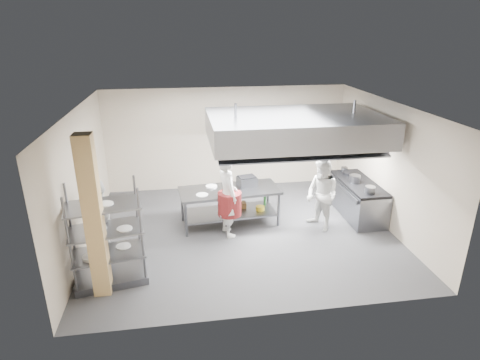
{
  "coord_description": "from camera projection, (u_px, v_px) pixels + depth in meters",
  "views": [
    {
      "loc": [
        -1.35,
        -8.41,
        4.59
      ],
      "look_at": [
        -0.03,
        0.2,
        1.25
      ],
      "focal_mm": 30.0,
      "sensor_mm": 36.0,
      "label": 1
    }
  ],
  "objects": [
    {
      "name": "column",
      "position": [
        94.0,
        219.0,
        6.89
      ],
      "size": [
        0.3,
        0.3,
        3.0
      ],
      "primitive_type": "cube",
      "color": "#DFB672",
      "rests_on": "floor"
    },
    {
      "name": "island_worktop",
      "position": [
        230.0,
        190.0,
        9.7
      ],
      "size": [
        2.49,
        1.22,
        0.06
      ],
      "primitive_type": "cube",
      "rotation": [
        0.0,
        0.0,
        0.09
      ],
      "color": "gray",
      "rests_on": "island"
    },
    {
      "name": "hood_strip_a",
      "position": [
        257.0,
        143.0,
        9.27
      ],
      "size": [
        1.6,
        0.12,
        0.04
      ],
      "primitive_type": "cube",
      "color": "white",
      "rests_on": "exhaust_hood"
    },
    {
      "name": "griddle",
      "position": [
        247.0,
        181.0,
        9.89
      ],
      "size": [
        0.51,
        0.44,
        0.22
      ],
      "primitive_type": "cube",
      "rotation": [
        0.0,
        0.0,
        0.23
      ],
      "color": "slate",
      "rests_on": "island_worktop"
    },
    {
      "name": "chef_line",
      "position": [
        322.0,
        195.0,
        9.46
      ],
      "size": [
        0.93,
        1.03,
        1.73
      ],
      "primitive_type": "imported",
      "rotation": [
        0.0,
        0.0,
        -1.17
      ],
      "color": "white",
      "rests_on": "floor"
    },
    {
      "name": "hood_strip_b",
      "position": [
        331.0,
        139.0,
        9.53
      ],
      "size": [
        1.6,
        0.12,
        0.04
      ],
      "primitive_type": "cube",
      "color": "white",
      "rests_on": "exhaust_hood"
    },
    {
      "name": "ceiling",
      "position": [
        243.0,
        107.0,
        8.52
      ],
      "size": [
        7.0,
        7.0,
        0.0
      ],
      "primitive_type": "plane",
      "rotation": [
        3.14,
        0.0,
        0.0
      ],
      "color": "silver",
      "rests_on": "wall_back"
    },
    {
      "name": "wall_shelf",
      "position": [
        287.0,
        138.0,
        11.93
      ],
      "size": [
        1.5,
        0.28,
        0.04
      ],
      "primitive_type": "cube",
      "color": "gray",
      "rests_on": "wall_back"
    },
    {
      "name": "wicker_basket",
      "position": [
        240.0,
        205.0,
        10.1
      ],
      "size": [
        0.33,
        0.24,
        0.14
      ],
      "primitive_type": "cube",
      "rotation": [
        0.0,
        0.0,
        -0.07
      ],
      "color": "olive",
      "rests_on": "island_undershelf"
    },
    {
      "name": "cooking_range",
      "position": [
        357.0,
        199.0,
        10.34
      ],
      "size": [
        0.8,
        2.0,
        0.84
      ],
      "primitive_type": "cube",
      "color": "gray",
      "rests_on": "floor"
    },
    {
      "name": "island",
      "position": [
        230.0,
        206.0,
        9.85
      ],
      "size": [
        2.49,
        1.22,
        0.91
      ],
      "primitive_type": null,
      "rotation": [
        0.0,
        0.0,
        0.09
      ],
      "color": "slate",
      "rests_on": "floor"
    },
    {
      "name": "island_undershelf",
      "position": [
        230.0,
        212.0,
        9.91
      ],
      "size": [
        2.29,
        1.1,
        0.04
      ],
      "primitive_type": "cube",
      "rotation": [
        0.0,
        0.0,
        0.09
      ],
      "color": "slate",
      "rests_on": "island"
    },
    {
      "name": "chef_plating",
      "position": [
        102.0,
        223.0,
        8.02
      ],
      "size": [
        0.76,
        1.16,
        1.84
      ],
      "primitive_type": "imported",
      "rotation": [
        0.0,
        0.0,
        -1.26
      ],
      "color": "white",
      "rests_on": "floor"
    },
    {
      "name": "wall_right",
      "position": [
        387.0,
        165.0,
        9.55
      ],
      "size": [
        0.0,
        6.0,
        6.0
      ],
      "primitive_type": "plane",
      "rotation": [
        1.57,
        0.0,
        -1.57
      ],
      "color": "#BEAD97",
      "rests_on": "ground"
    },
    {
      "name": "stockpot",
      "position": [
        355.0,
        179.0,
        10.11
      ],
      "size": [
        0.28,
        0.28,
        0.19
      ],
      "primitive_type": "cylinder",
      "color": "gray",
      "rests_on": "range_top"
    },
    {
      "name": "chef_head",
      "position": [
        228.0,
        196.0,
        9.16
      ],
      "size": [
        0.63,
        0.8,
        1.96
      ],
      "primitive_type": "imported",
      "rotation": [
        0.0,
        0.0,
        1.81
      ],
      "color": "silver",
      "rests_on": "floor"
    },
    {
      "name": "floor",
      "position": [
        242.0,
        232.0,
        9.59
      ],
      "size": [
        7.0,
        7.0,
        0.0
      ],
      "primitive_type": "plane",
      "color": "#2C2C2E",
      "rests_on": "ground"
    },
    {
      "name": "wall_back",
      "position": [
        227.0,
        139.0,
        11.83
      ],
      "size": [
        7.0,
        0.0,
        7.0
      ],
      "primitive_type": "plane",
      "rotation": [
        1.57,
        0.0,
        0.0
      ],
      "color": "#BEAD97",
      "rests_on": "ground"
    },
    {
      "name": "range_top",
      "position": [
        359.0,
        183.0,
        10.18
      ],
      "size": [
        0.78,
        1.96,
        0.06
      ],
      "primitive_type": "cube",
      "color": "black",
      "rests_on": "cooking_range"
    },
    {
      "name": "plate_stack",
      "position": [
        109.0,
        252.0,
        7.53
      ],
      "size": [
        0.28,
        0.28,
        0.05
      ],
      "primitive_type": "cylinder",
      "color": "white",
      "rests_on": "pass_rack"
    },
    {
      "name": "exhaust_hood",
      "position": [
        295.0,
        128.0,
        9.29
      ],
      "size": [
        4.0,
        2.5,
        0.6
      ],
      "primitive_type": "cube",
      "color": "gray",
      "rests_on": "ceiling"
    },
    {
      "name": "pass_rack",
      "position": [
        106.0,
        235.0,
        7.4
      ],
      "size": [
        1.43,
        1.0,
        1.97
      ],
      "primitive_type": null,
      "rotation": [
        0.0,
        0.0,
        0.18
      ],
      "color": "gray",
      "rests_on": "floor"
    },
    {
      "name": "wall_left",
      "position": [
        81.0,
        181.0,
        8.56
      ],
      "size": [
        0.0,
        6.0,
        6.0
      ],
      "primitive_type": "plane",
      "rotation": [
        1.57,
        0.0,
        1.57
      ],
      "color": "#BEAD97",
      "rests_on": "ground"
    }
  ]
}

